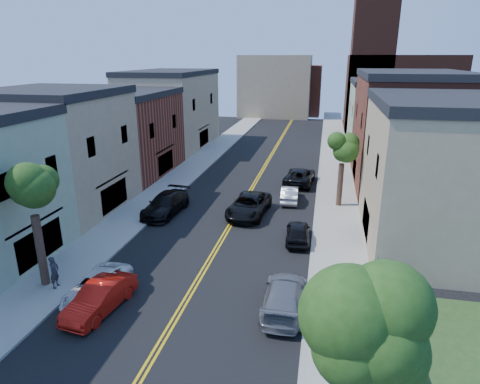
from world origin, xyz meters
The scene contains 27 objects.
sidewalk_left centered at (-7.90, 40.00, 0.07)m, with size 3.20×100.00×0.15m, color gray.
sidewalk_right centered at (7.90, 40.00, 0.07)m, with size 3.20×100.00×0.15m, color gray.
curb_left centered at (-6.15, 40.00, 0.07)m, with size 0.30×100.00×0.15m, color gray.
curb_right centered at (6.15, 40.00, 0.07)m, with size 0.30×100.00×0.15m, color gray.
bldg_left_tan_near centered at (-14.00, 25.00, 4.50)m, with size 9.00×10.00×9.00m, color #998466.
bldg_left_brick centered at (-14.00, 36.00, 4.00)m, with size 9.00×12.00×8.00m, color brown.
bldg_left_tan_far centered at (-14.00, 50.00, 4.75)m, with size 9.00×16.00×9.50m, color #998466.
bldg_right_tan centered at (14.00, 24.00, 4.50)m, with size 9.00×12.00×9.00m, color #998466.
bldg_right_brick centered at (14.00, 38.00, 5.00)m, with size 9.00×14.00×10.00m, color brown.
bldg_right_palegrn centered at (14.00, 52.00, 4.25)m, with size 9.00×12.00×8.50m, color gray.
church centered at (16.33, 67.07, 7.24)m, with size 16.20×14.20×22.60m.
backdrop_left centered at (-4.00, 82.00, 6.00)m, with size 14.00×8.00×12.00m, color #998466.
backdrop_center centered at (0.00, 86.00, 5.00)m, with size 10.00×8.00×10.00m, color brown.
fence_right centered at (9.50, 9.50, 1.10)m, with size 0.04×15.00×1.90m, color #143F1E.
tree_left_mid centered at (-7.88, 14.01, 6.58)m, with size 5.20×5.20×9.29m.
tree_right_corner centered at (7.93, 4.01, 7.31)m, with size 5.80×5.80×10.35m.
tree_right_far centered at (7.92, 30.01, 5.76)m, with size 4.40×4.40×8.03m.
red_sedan centered at (-3.80, 12.52, 0.72)m, with size 1.52×4.35×1.43m, color red.
white_pickup centered at (-4.54, 13.55, 0.63)m, with size 2.10×4.56×1.27m, color silver.
grey_car_left centered at (-5.50, 25.38, 0.66)m, with size 1.57×3.90×1.33m, color #54575C.
black_car_left centered at (-5.50, 25.58, 0.80)m, with size 2.25×5.53×1.60m, color black.
grey_car_right centered at (4.99, 14.48, 0.73)m, with size 2.05×5.03×1.46m, color slate.
black_car_right centered at (5.08, 22.52, 0.67)m, with size 1.58×3.92×1.34m, color black.
silver_car_right centered at (3.80, 30.50, 0.66)m, with size 1.41×4.03×1.33m, color #AAACB2.
dark_car_right_far centered at (4.28, 35.83, 0.78)m, with size 2.58×5.60×1.56m, color black.
black_suv_lane centered at (0.97, 26.64, 0.80)m, with size 2.64×5.73×1.59m, color black.
pedestrian_left centered at (-7.13, 13.82, 1.03)m, with size 0.64×0.42×1.76m, color #28272F.
Camera 1 is at (6.42, -3.29, 11.92)m, focal length 31.07 mm.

